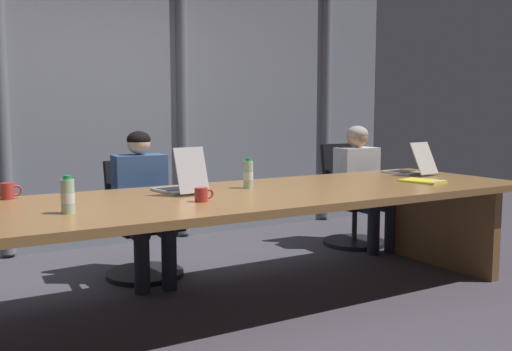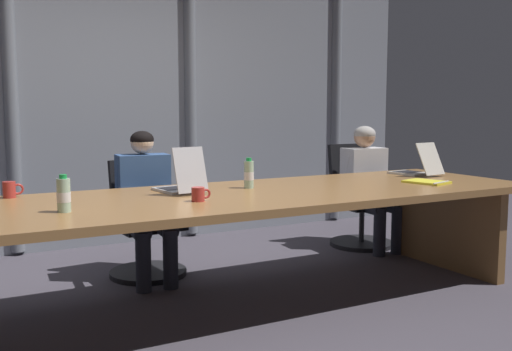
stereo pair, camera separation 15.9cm
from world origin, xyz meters
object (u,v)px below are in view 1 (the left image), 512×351
Objects in this scene: laptop_left_mid at (181,184)px; office_chair_center at (351,207)px; person_left_mid at (143,198)px; water_bottle_secondary at (68,196)px; coffee_mug_near at (202,195)px; water_bottle_primary at (248,175)px; laptop_center at (410,168)px; person_center at (362,178)px; spiral_notepad at (423,181)px; coffee_mug_far at (8,191)px; office_chair_left_mid at (141,233)px.

laptop_left_mid is 2.29m from office_chair_center.
person_left_mid reaches higher than office_chair_center.
water_bottle_secondary is 1.68× the size of coffee_mug_near.
person_left_mid is 5.56× the size of water_bottle_secondary.
laptop_left_mid is 0.41m from coffee_mug_near.
water_bottle_primary reaches higher than water_bottle_secondary.
laptop_center is 2.25m from person_left_mid.
person_left_mid reaches higher than coffee_mug_near.
spiral_notepad is at bearing -14.09° from person_center.
person_left_mid is 1.28m from water_bottle_secondary.
person_center is (2.10, 0.61, -0.16)m from laptop_left_mid.
laptop_left_mid reaches higher than office_chair_center.
person_left_mid is 0.86m from water_bottle_primary.
laptop_left_mid is 1.06m from coffee_mug_far.
coffee_mug_near is (-0.03, -1.17, 0.46)m from office_chair_left_mid.
office_chair_center is 2.73× the size of spiral_notepad.
laptop_left_mid is 2.00× the size of water_bottle_primary.
water_bottle_secondary is 0.58× the size of spiral_notepad.
person_center reaches higher than laptop_left_mid.
water_bottle_secondary is at bearing -39.48° from office_chair_left_mid.
coffee_mug_far is (-0.98, -0.32, 0.16)m from person_left_mid.
person_center is at bearing 25.45° from coffee_mug_near.
office_chair_center is at bearing 8.79° from coffee_mug_far.
person_left_mid is at bearing -88.12° from person_center.
water_bottle_primary reaches higher than coffee_mug_far.
laptop_center is 0.39× the size of person_center.
laptop_left_mid reaches higher than coffee_mug_near.
office_chair_center is 4.52× the size of water_bottle_primary.
laptop_center reaches higher than coffee_mug_near.
office_chair_center is (2.10, 0.77, -0.45)m from laptop_left_mid.
person_center reaches higher than person_left_mid.
coffee_mug_far is at bearing -69.40° from office_chair_left_mid.
spiral_notepad is (2.62, -0.01, -0.08)m from water_bottle_secondary.
person_center is 9.08× the size of coffee_mug_far.
water_bottle_secondary is 2.63m from spiral_notepad.
water_bottle_secondary is at bearing 108.41° from laptop_left_mid.
spiral_notepad is at bearing -13.89° from coffee_mug_far.
office_chair_center is (-0.01, 0.74, -0.45)m from laptop_center.
person_left_mid reaches higher than water_bottle_secondary.
laptop_left_mid is 0.91m from water_bottle_secondary.
laptop_center is 2.97m from water_bottle_secondary.
person_center is 1.73m from water_bottle_primary.
spiral_notepad is (-0.30, -1.18, 0.40)m from office_chair_center.
coffee_mug_near is at bearing -6.00° from office_chair_left_mid.
office_chair_center reaches higher than coffee_mug_far.
office_chair_center is 0.84× the size of person_center.
person_left_mid is at bearing 130.66° from water_bottle_primary.
laptop_center is 0.50× the size of office_chair_left_mid.
laptop_left_mid is 0.47× the size of office_chair_left_mid.
person_center reaches higher than water_bottle_primary.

